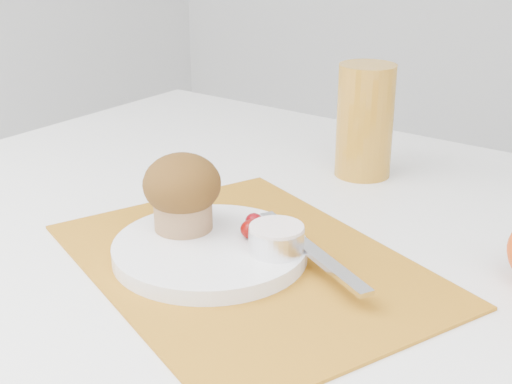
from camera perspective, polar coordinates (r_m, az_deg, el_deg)
The scene contains 9 objects.
placemat at distance 0.73m, azimuth -0.79°, elevation -5.74°, with size 0.40×0.29×0.00m, color #AD6D18.
plate at distance 0.74m, azimuth -3.69°, elevation -4.61°, with size 0.20×0.20×0.02m, color white.
ramekin at distance 0.71m, azimuth 1.65°, elevation -3.86°, with size 0.06×0.06×0.02m, color silver.
cream at distance 0.71m, azimuth 1.66°, elevation -2.97°, with size 0.05×0.05×0.01m, color white.
raspberry_near at distance 0.77m, azimuth -0.17°, elevation -2.33°, with size 0.02×0.02×0.02m, color #550207.
raspberry_far at distance 0.74m, azimuth -0.43°, elevation -2.99°, with size 0.02×0.02×0.02m, color #510402.
butter_knife at distance 0.72m, azimuth 4.41°, elevation -4.64°, with size 0.20×0.02×0.00m, color silver.
juice_glass at distance 0.97m, azimuth 8.71°, elevation 5.65°, with size 0.08×0.08×0.15m, color #BF8223.
muffin at distance 0.76m, azimuth -5.92°, elevation 0.10°, with size 0.08×0.08×0.08m.
Camera 1 is at (0.36, -0.59, 1.09)m, focal length 50.00 mm.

